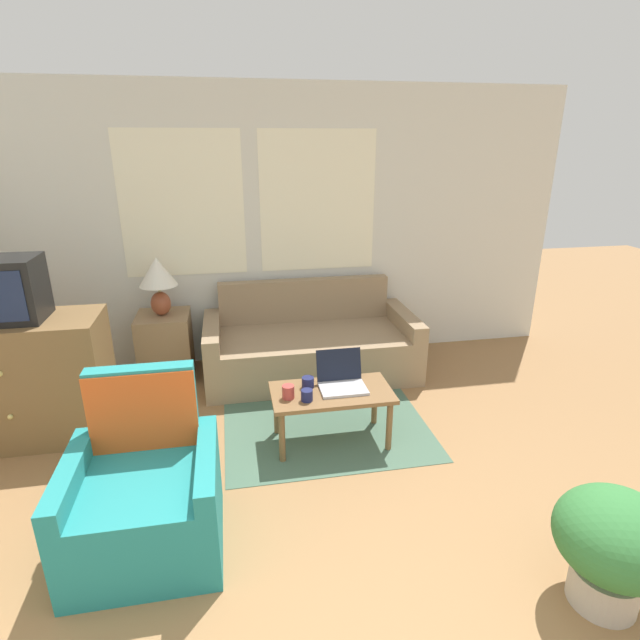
% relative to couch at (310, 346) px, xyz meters
% --- Properties ---
extents(wall_back, '(5.99, 0.06, 2.60)m').
position_rel_couch_xyz_m(wall_back, '(-0.39, 0.46, 1.05)').
color(wall_back, silver).
rests_on(wall_back, ground_plane).
extents(rug, '(1.56, 1.98, 0.01)m').
position_rel_couch_xyz_m(rug, '(-0.04, -0.63, -0.25)').
color(rug, '#476651').
rests_on(rug, ground_plane).
extents(couch, '(1.94, 0.90, 0.83)m').
position_rel_couch_xyz_m(couch, '(0.00, 0.00, 0.00)').
color(couch, '#937A5B').
rests_on(couch, ground_plane).
extents(armchair, '(0.78, 0.72, 0.94)m').
position_rel_couch_xyz_m(armchair, '(-1.23, -1.97, 0.03)').
color(armchair, teal).
rests_on(armchair, ground_plane).
extents(tv_dresser, '(1.19, 0.57, 0.93)m').
position_rel_couch_xyz_m(tv_dresser, '(-2.24, -0.72, 0.21)').
color(tv_dresser, brown).
rests_on(tv_dresser, ground_plane).
extents(television, '(0.52, 0.37, 0.44)m').
position_rel_couch_xyz_m(television, '(-2.24, -0.72, 0.89)').
color(television, black).
rests_on(television, tv_dresser).
extents(side_table, '(0.47, 0.47, 0.62)m').
position_rel_couch_xyz_m(side_table, '(-1.33, 0.13, 0.05)').
color(side_table, '#937551').
rests_on(side_table, ground_plane).
extents(table_lamp, '(0.33, 0.33, 0.53)m').
position_rel_couch_xyz_m(table_lamp, '(-1.33, 0.13, 0.71)').
color(table_lamp, brown).
rests_on(table_lamp, side_table).
extents(coffee_table, '(0.86, 0.46, 0.41)m').
position_rel_couch_xyz_m(coffee_table, '(-0.04, -1.20, 0.10)').
color(coffee_table, brown).
rests_on(coffee_table, ground_plane).
extents(laptop, '(0.33, 0.30, 0.25)m').
position_rel_couch_xyz_m(laptop, '(0.04, -1.15, 0.21)').
color(laptop, '#B7B7BC').
rests_on(laptop, coffee_table).
extents(cup_navy, '(0.08, 0.08, 0.08)m').
position_rel_couch_xyz_m(cup_navy, '(-0.24, -1.31, 0.20)').
color(cup_navy, '#191E4C').
rests_on(cup_navy, coffee_table).
extents(cup_yellow, '(0.09, 0.09, 0.08)m').
position_rel_couch_xyz_m(cup_yellow, '(-0.20, -1.11, 0.20)').
color(cup_yellow, '#191E4C').
rests_on(cup_yellow, coffee_table).
extents(cup_white, '(0.09, 0.09, 0.09)m').
position_rel_couch_xyz_m(cup_white, '(-0.36, -1.25, 0.21)').
color(cup_white, '#B23D38').
rests_on(cup_white, coffee_table).
extents(potted_plant, '(0.55, 0.55, 0.60)m').
position_rel_couch_xyz_m(potted_plant, '(0.96, -2.78, 0.10)').
color(potted_plant, '#BCB2A3').
rests_on(potted_plant, ground_plane).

